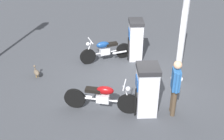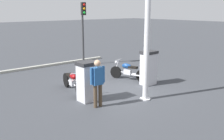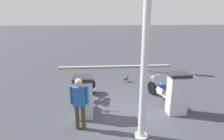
{
  "view_description": "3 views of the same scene",
  "coord_description": "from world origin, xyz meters",
  "px_view_note": "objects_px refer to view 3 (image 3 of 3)",
  "views": [
    {
      "loc": [
        0.89,
        8.27,
        5.19
      ],
      "look_at": [
        0.7,
        0.56,
        0.76
      ],
      "focal_mm": 47.04,
      "sensor_mm": 36.0,
      "label": 1
    },
    {
      "loc": [
        -7.73,
        6.72,
        3.33
      ],
      "look_at": [
        0.62,
        -0.24,
        0.73
      ],
      "focal_mm": 41.17,
      "sensor_mm": 36.0,
      "label": 2
    },
    {
      "loc": [
        -6.28,
        1.13,
        3.46
      ],
      "look_at": [
        1.25,
        0.57,
        1.26
      ],
      "focal_mm": 30.57,
      "sensor_mm": 36.0,
      "label": 3
    }
  ],
  "objects_px": {
    "roadside_traffic_light": "(146,31)",
    "canopy_support_pole": "(144,77)",
    "motorcycle_far_pump": "(89,91)",
    "wandering_duck": "(126,78)",
    "attendant_person": "(79,101)",
    "fuel_pump_near": "(177,93)",
    "fuel_pump_far": "(84,97)",
    "motorcycle_near_pump": "(161,90)"
  },
  "relations": [
    {
      "from": "fuel_pump_far",
      "to": "attendant_person",
      "type": "bearing_deg",
      "value": 174.52
    },
    {
      "from": "motorcycle_near_pump",
      "to": "canopy_support_pole",
      "type": "distance_m",
      "value": 3.11
    },
    {
      "from": "canopy_support_pole",
      "to": "motorcycle_far_pump",
      "type": "bearing_deg",
      "value": 33.07
    },
    {
      "from": "attendant_person",
      "to": "roadside_traffic_light",
      "type": "distance_m",
      "value": 7.1
    },
    {
      "from": "roadside_traffic_light",
      "to": "fuel_pump_near",
      "type": "bearing_deg",
      "value": 179.17
    },
    {
      "from": "motorcycle_far_pump",
      "to": "wandering_duck",
      "type": "distance_m",
      "value": 2.91
    },
    {
      "from": "canopy_support_pole",
      "to": "roadside_traffic_light",
      "type": "bearing_deg",
      "value": -14.03
    },
    {
      "from": "wandering_duck",
      "to": "canopy_support_pole",
      "type": "distance_m",
      "value": 5.01
    },
    {
      "from": "motorcycle_far_pump",
      "to": "canopy_support_pole",
      "type": "bearing_deg",
      "value": -146.93
    },
    {
      "from": "wandering_duck",
      "to": "roadside_traffic_light",
      "type": "height_order",
      "value": "roadside_traffic_light"
    },
    {
      "from": "fuel_pump_far",
      "to": "motorcycle_near_pump",
      "type": "bearing_deg",
      "value": -70.16
    },
    {
      "from": "attendant_person",
      "to": "canopy_support_pole",
      "type": "height_order",
      "value": "canopy_support_pole"
    },
    {
      "from": "wandering_duck",
      "to": "canopy_support_pole",
      "type": "bearing_deg",
      "value": 177.18
    },
    {
      "from": "motorcycle_near_pump",
      "to": "wandering_duck",
      "type": "xyz_separation_m",
      "value": [
        2.33,
        1.15,
        -0.24
      ]
    },
    {
      "from": "fuel_pump_near",
      "to": "fuel_pump_far",
      "type": "height_order",
      "value": "fuel_pump_near"
    },
    {
      "from": "motorcycle_far_pump",
      "to": "attendant_person",
      "type": "bearing_deg",
      "value": 174.69
    },
    {
      "from": "fuel_pump_far",
      "to": "wandering_duck",
      "type": "relative_size",
      "value": 3.61
    },
    {
      "from": "attendant_person",
      "to": "fuel_pump_near",
      "type": "bearing_deg",
      "value": -77.52
    },
    {
      "from": "fuel_pump_near",
      "to": "canopy_support_pole",
      "type": "relative_size",
      "value": 0.4
    },
    {
      "from": "motorcycle_near_pump",
      "to": "roadside_traffic_light",
      "type": "relative_size",
      "value": 0.52
    },
    {
      "from": "motorcycle_far_pump",
      "to": "wandering_duck",
      "type": "bearing_deg",
      "value": -39.85
    },
    {
      "from": "roadside_traffic_light",
      "to": "attendant_person",
      "type": "bearing_deg",
      "value": 150.17
    },
    {
      "from": "attendant_person",
      "to": "roadside_traffic_light",
      "type": "relative_size",
      "value": 0.45
    },
    {
      "from": "fuel_pump_far",
      "to": "roadside_traffic_light",
      "type": "xyz_separation_m",
      "value": [
        5.26,
        -3.37,
        1.77
      ]
    },
    {
      "from": "fuel_pump_near",
      "to": "roadside_traffic_light",
      "type": "relative_size",
      "value": 0.41
    },
    {
      "from": "fuel_pump_near",
      "to": "wandering_duck",
      "type": "height_order",
      "value": "fuel_pump_near"
    },
    {
      "from": "attendant_person",
      "to": "wandering_duck",
      "type": "bearing_deg",
      "value": -25.97
    },
    {
      "from": "wandering_duck",
      "to": "canopy_support_pole",
      "type": "relative_size",
      "value": 0.11
    },
    {
      "from": "fuel_pump_near",
      "to": "motorcycle_near_pump",
      "type": "bearing_deg",
      "value": 9.08
    },
    {
      "from": "roadside_traffic_light",
      "to": "wandering_duck",
      "type": "bearing_deg",
      "value": 142.29
    },
    {
      "from": "motorcycle_near_pump",
      "to": "attendant_person",
      "type": "xyz_separation_m",
      "value": [
        -1.87,
        3.19,
        0.52
      ]
    },
    {
      "from": "roadside_traffic_light",
      "to": "canopy_support_pole",
      "type": "height_order",
      "value": "canopy_support_pole"
    },
    {
      "from": "motorcycle_far_pump",
      "to": "roadside_traffic_light",
      "type": "relative_size",
      "value": 0.58
    },
    {
      "from": "roadside_traffic_light",
      "to": "canopy_support_pole",
      "type": "distance_m",
      "value": 6.78
    },
    {
      "from": "wandering_duck",
      "to": "attendant_person",
      "type": "bearing_deg",
      "value": 154.03
    },
    {
      "from": "fuel_pump_far",
      "to": "motorcycle_near_pump",
      "type": "distance_m",
      "value": 3.33
    },
    {
      "from": "fuel_pump_far",
      "to": "attendant_person",
      "type": "xyz_separation_m",
      "value": [
        -0.75,
        0.07,
        0.2
      ]
    },
    {
      "from": "fuel_pump_near",
      "to": "motorcycle_far_pump",
      "type": "xyz_separation_m",
      "value": [
        1.22,
        3.19,
        -0.33
      ]
    },
    {
      "from": "fuel_pump_far",
      "to": "motorcycle_near_pump",
      "type": "relative_size",
      "value": 0.78
    },
    {
      "from": "roadside_traffic_light",
      "to": "canopy_support_pole",
      "type": "xyz_separation_m",
      "value": [
        -6.54,
        1.63,
        -0.68
      ]
    },
    {
      "from": "wandering_duck",
      "to": "fuel_pump_far",
      "type": "bearing_deg",
      "value": 150.25
    },
    {
      "from": "wandering_duck",
      "to": "roadside_traffic_light",
      "type": "bearing_deg",
      "value": -37.71
    }
  ]
}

